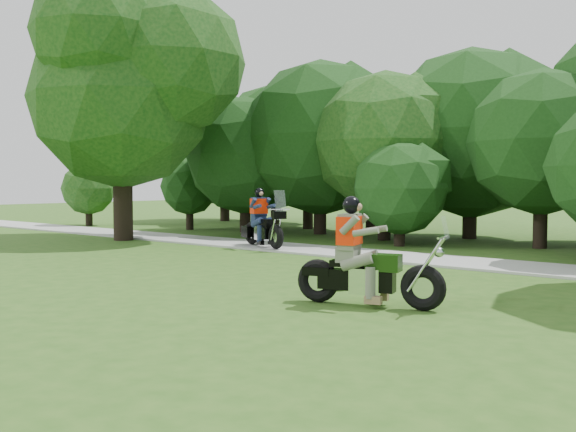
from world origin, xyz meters
The scene contains 6 objects.
ground centered at (0.00, 0.00, 0.00)m, with size 100.00×100.00×0.00m, color #2A5518.
walkway centered at (0.00, 8.00, 0.03)m, with size 60.00×2.20×0.06m, color #9F9F9A.
tree_line centered at (1.32, 14.46, 3.65)m, with size 40.20×11.69×7.62m.
big_tree_west centered at (-10.54, 6.85, 5.76)m, with size 8.64×6.56×9.96m.
chopper_motorcycle centered at (2.69, 1.70, 0.67)m, with size 2.52×1.08×1.82m.
touring_motorcycle centered at (-4.85, 7.55, 0.72)m, with size 2.30×1.33×1.82m.
Camera 1 is at (8.50, -7.19, 2.05)m, focal length 40.00 mm.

